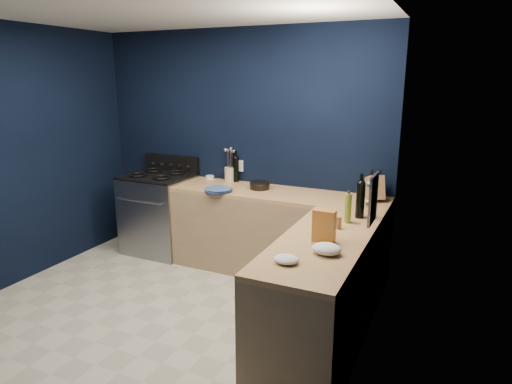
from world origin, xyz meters
The scene contains 27 objects.
floor centered at (0.00, 0.00, -0.01)m, with size 3.50×3.50×0.02m, color #B3AF9D.
ceiling centered at (0.00, 0.00, 2.61)m, with size 3.50×3.50×0.02m, color silver.
wall_back centered at (0.00, 1.76, 1.30)m, with size 3.50×0.02×2.60m, color black.
wall_right centered at (1.76, 0.00, 1.30)m, with size 0.02×3.50×2.60m, color black.
cab_back centered at (0.60, 1.44, 0.43)m, with size 2.30×0.63×0.86m, color #9D7E58.
top_back centered at (0.60, 1.44, 0.88)m, with size 2.30×0.63×0.04m, color olive.
cab_right centered at (1.44, 0.29, 0.43)m, with size 0.63×1.67×0.86m, color #9D7E58.
top_right centered at (1.44, 0.29, 0.88)m, with size 0.63×1.67×0.04m, color olive.
gas_range centered at (-0.93, 1.42, 0.46)m, with size 0.76×0.66×0.92m, color gray.
oven_door centered at (-0.93, 1.10, 0.45)m, with size 0.59×0.02×0.42m, color black.
cooktop centered at (-0.93, 1.42, 0.94)m, with size 0.76×0.66×0.03m, color black.
backguard centered at (-0.93, 1.72, 1.04)m, with size 0.76×0.06×0.20m, color black.
spice_panel centered at (1.74, 0.55, 1.18)m, with size 0.02×0.28×0.38m, color gray.
wall_outlet centered at (0.00, 1.74, 1.08)m, with size 0.09×0.02×0.13m, color white.
plate_stack centered at (0.02, 1.20, 0.92)m, with size 0.28×0.28×0.04m, color #355A92.
ramekin centered at (-0.37, 1.69, 0.92)m, with size 0.10×0.10×0.04m, color white.
utensil_crock centered at (-0.10, 1.69, 0.98)m, with size 0.13×0.13×0.16m, color beige.
wine_bottle_back centered at (-0.02, 1.69, 1.04)m, with size 0.07×0.07×0.28m, color black.
lemon_basket centered at (0.37, 1.49, 0.94)m, with size 0.21×0.21×0.08m, color black.
knife_block centered at (1.57, 1.57, 1.02)m, with size 0.13×0.21×0.24m, color olive.
wine_bottle_right centered at (1.57, 0.93, 1.05)m, with size 0.08×0.08×0.31m, color black.
oil_bottle centered at (1.50, 0.75, 1.02)m, with size 0.06×0.06×0.24m, color olive.
spice_jar_near centered at (1.48, 0.57, 0.95)m, with size 0.05×0.05×0.10m, color olive.
spice_jar_far centered at (1.36, 0.57, 0.95)m, with size 0.05×0.05×0.09m, color olive.
crouton_bag centered at (1.45, 0.24, 1.02)m, with size 0.16×0.08×0.24m, color #CD442E.
towel_front centered at (1.53, 0.02, 0.94)m, with size 0.21×0.18×0.07m, color white.
towel_end centered at (1.34, -0.24, 0.93)m, with size 0.17×0.15×0.05m, color white.
Camera 1 is at (2.29, -2.77, 2.08)m, focal length 31.30 mm.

